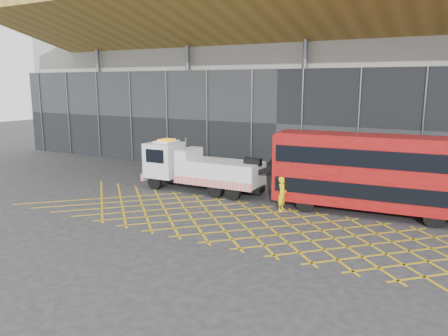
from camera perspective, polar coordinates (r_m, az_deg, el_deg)
The scene contains 6 objects.
ground_plane at distance 24.89m, azimuth -7.77°, elevation -5.36°, with size 120.00×120.00×0.00m, color #272629.
road_markings at distance 22.11m, azimuth 4.02°, elevation -7.39°, with size 27.96×7.16×0.01m.
construction_building at distance 39.50m, azimuth 10.96°, elevation 13.75°, with size 55.00×23.97×18.00m.
recovery_truck at distance 28.44m, azimuth -3.43°, elevation -0.00°, with size 9.60×2.43×3.35m.
bus_towed at distance 24.54m, azimuth 18.91°, elevation -0.37°, with size 10.73×3.32×4.30m.
worker at distance 24.37m, azimuth 7.61°, elevation -3.38°, with size 0.70×0.46×1.92m, color yellow.
Camera 1 is at (14.46, -19.01, 7.00)m, focal length 35.00 mm.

